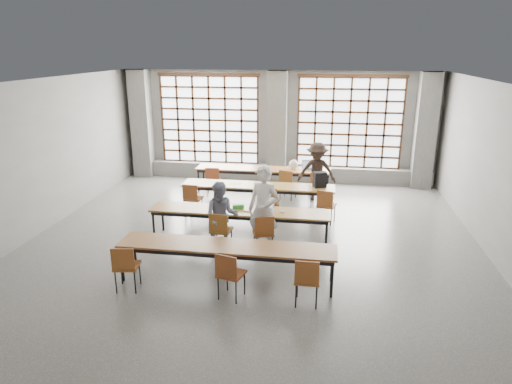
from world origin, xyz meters
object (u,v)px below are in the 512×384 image
at_px(desk_row_a, 263,170).
at_px(desk_row_b, 258,187).
at_px(chair_mid_centre, 270,200).
at_px(laptop_back, 308,167).
at_px(chair_back_mid, 287,182).
at_px(backpack, 320,180).
at_px(desk_row_d, 227,248).
at_px(mouse, 282,212).
at_px(student_female, 222,216).
at_px(chair_front_right, 264,230).
at_px(student_male, 264,210).
at_px(chair_near_right, 307,277).
at_px(chair_near_mid, 229,271).
at_px(desk_row_c, 240,213).
at_px(red_pouch, 127,263).
at_px(chair_back_right, 317,183).
at_px(chair_near_left, 125,264).
at_px(plastic_bag, 294,164).
at_px(green_box, 238,207).
at_px(student_back, 317,172).
at_px(chair_back_left, 213,178).
at_px(chair_mid_right, 326,203).
at_px(laptop_front, 265,207).
at_px(chair_front_left, 220,228).
at_px(phone, 247,212).

relative_size(desk_row_a, desk_row_b, 1.00).
xyz_separation_m(chair_mid_centre, laptop_back, (0.84, 2.46, 0.25)).
height_order(chair_back_mid, backpack, backpack).
bearing_deg(backpack, laptop_back, 78.56).
distance_m(desk_row_d, mouse, 2.05).
relative_size(student_female, laptop_back, 3.57).
relative_size(chair_front_right, student_male, 0.47).
xyz_separation_m(chair_near_right, laptop_back, (-0.27, 6.31, 0.25)).
relative_size(desk_row_d, chair_back_mid, 4.55).
distance_m(chair_front_right, chair_near_mid, 1.92).
xyz_separation_m(desk_row_b, desk_row_c, (-0.11, -1.96, 0.00)).
height_order(chair_front_right, red_pouch, chair_front_right).
bearing_deg(chair_back_right, chair_near_right, -90.07).
bearing_deg(laptop_back, chair_near_left, -114.82).
height_order(desk_row_c, plastic_bag, plastic_bag).
xyz_separation_m(desk_row_b, green_box, (-0.16, -1.88, 0.11)).
bearing_deg(student_back, chair_back_left, -175.79).
height_order(desk_row_a, student_female, student_female).
xyz_separation_m(chair_front_right, mouse, (0.33, 0.61, 0.21)).
xyz_separation_m(chair_back_left, mouse, (2.33, -3.07, 0.21)).
bearing_deg(desk_row_a, chair_mid_right, -51.24).
distance_m(chair_near_left, laptop_front, 3.40).
height_order(chair_front_left, mouse, chair_front_left).
bearing_deg(backpack, desk_row_b, 158.68).
bearing_deg(plastic_bag, green_box, -104.65).
bearing_deg(phone, laptop_front, 29.21).
bearing_deg(desk_row_b, plastic_bag, 65.76).
height_order(laptop_front, phone, laptop_front).
distance_m(desk_row_a, chair_near_mid, 6.21).
bearing_deg(chair_mid_centre, laptop_back, 71.14).
bearing_deg(laptop_front, desk_row_b, 103.55).
relative_size(chair_back_left, student_male, 0.47).
bearing_deg(chair_near_left, desk_row_d, 20.41).
bearing_deg(chair_near_left, chair_back_right, 60.19).
bearing_deg(green_box, phone, -38.05).
relative_size(chair_back_left, red_pouch, 4.40).
distance_m(chair_near_mid, student_male, 2.08).
relative_size(desk_row_d, red_pouch, 20.00).
relative_size(chair_mid_centre, student_back, 0.53).
relative_size(chair_back_mid, chair_front_right, 1.00).
relative_size(chair_mid_right, student_male, 0.47).
relative_size(desk_row_d, backpack, 10.00).
distance_m(chair_front_right, plastic_bag, 4.38).
relative_size(chair_back_mid, student_back, 0.53).
distance_m(chair_mid_right, chair_near_right, 3.87).
bearing_deg(chair_near_mid, phone, 92.63).
bearing_deg(chair_mid_centre, student_male, -86.94).
xyz_separation_m(desk_row_b, chair_near_left, (-1.69, -4.48, -0.13)).
height_order(chair_back_mid, chair_back_right, same).
relative_size(laptop_back, backpack, 1.05).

